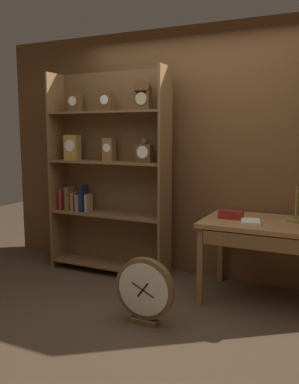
% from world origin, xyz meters
% --- Properties ---
extents(ground_plane, '(10.00, 10.00, 0.00)m').
position_xyz_m(ground_plane, '(0.00, 0.00, 0.00)').
color(ground_plane, '#4C3826').
extents(back_wood_panel, '(4.80, 0.05, 2.60)m').
position_xyz_m(back_wood_panel, '(0.00, 1.39, 1.30)').
color(back_wood_panel, brown).
rests_on(back_wood_panel, ground).
extents(bookshelf, '(1.35, 0.31, 2.16)m').
position_xyz_m(bookshelf, '(-0.89, 1.04, 1.10)').
color(bookshelf, brown).
rests_on(bookshelf, ground).
extents(workbench, '(1.14, 0.75, 0.74)m').
position_xyz_m(workbench, '(0.82, 0.93, 0.66)').
color(workbench, '#9E6B3D').
rests_on(workbench, ground).
extents(toolbox_small, '(0.22, 0.09, 0.08)m').
position_xyz_m(toolbox_small, '(0.49, 0.92, 0.78)').
color(toolbox_small, maroon).
rests_on(toolbox_small, workbench).
extents(open_repair_manual, '(0.21, 0.25, 0.02)m').
position_xyz_m(open_repair_manual, '(0.69, 0.82, 0.75)').
color(open_repair_manual, silver).
rests_on(open_repair_manual, workbench).
extents(round_clock_large, '(0.50, 0.11, 0.54)m').
position_xyz_m(round_clock_large, '(0.02, 0.08, 0.28)').
color(round_clock_large, brown).
rests_on(round_clock_large, ground).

